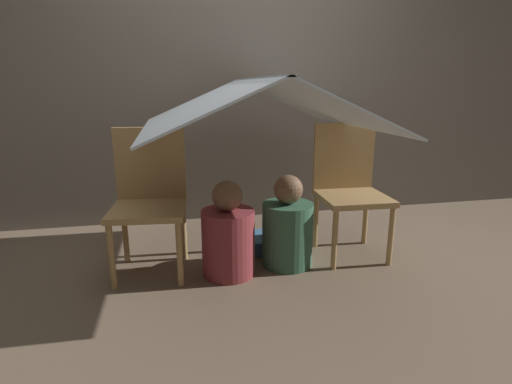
# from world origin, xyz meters

# --- Properties ---
(ground_plane) EXTENTS (8.80, 8.80, 0.00)m
(ground_plane) POSITION_xyz_m (0.00, 0.00, 0.00)
(ground_plane) COLOR #7A6651
(wall_back) EXTENTS (7.00, 0.05, 2.50)m
(wall_back) POSITION_xyz_m (0.00, 1.23, 1.25)
(wall_back) COLOR #6B6056
(wall_back) RESTS_ON ground_plane
(chair_left) EXTENTS (0.47, 0.47, 0.88)m
(chair_left) POSITION_xyz_m (-0.65, 0.28, 0.48)
(chair_left) COLOR tan
(chair_left) RESTS_ON ground_plane
(chair_right) EXTENTS (0.45, 0.45, 0.88)m
(chair_right) POSITION_xyz_m (0.66, 0.28, 0.48)
(chair_right) COLOR tan
(chair_right) RESTS_ON ground_plane
(sheet_canopy) EXTENTS (1.33, 1.45, 0.30)m
(sheet_canopy) POSITION_xyz_m (0.00, 0.20, 1.03)
(sheet_canopy) COLOR silver
(person_front) EXTENTS (0.32, 0.32, 0.59)m
(person_front) POSITION_xyz_m (-0.20, 0.09, 0.24)
(person_front) COLOR maroon
(person_front) RESTS_ON ground_plane
(person_second) EXTENTS (0.32, 0.32, 0.60)m
(person_second) POSITION_xyz_m (0.20, 0.15, 0.24)
(person_second) COLOR #38664C
(person_second) RESTS_ON ground_plane
(floor_cushion) EXTENTS (0.36, 0.29, 0.10)m
(floor_cushion) POSITION_xyz_m (0.10, 0.43, 0.05)
(floor_cushion) COLOR #4C7FB2
(floor_cushion) RESTS_ON ground_plane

